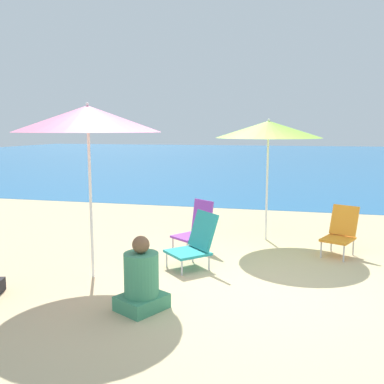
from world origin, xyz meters
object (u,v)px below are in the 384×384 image
(beach_chair_purple, at_px, (196,227))
(beach_chair_orange, at_px, (341,231))
(beach_umbrella_lime, at_px, (268,130))
(person_seated_near, at_px, (141,281))
(beach_umbrella_pink, at_px, (88,119))
(beach_chair_teal, at_px, (195,242))

(beach_chair_purple, bearing_deg, beach_chair_orange, 41.25)
(beach_umbrella_lime, height_order, person_seated_near, beach_umbrella_lime)
(beach_umbrella_lime, height_order, beach_umbrella_pink, beach_umbrella_pink)
(beach_umbrella_lime, height_order, beach_chair_orange, beach_umbrella_lime)
(beach_chair_teal, bearing_deg, beach_umbrella_pink, -104.11)
(beach_chair_purple, relative_size, beach_chair_orange, 1.05)
(beach_umbrella_pink, bearing_deg, beach_umbrella_lime, 50.26)
(beach_chair_teal, height_order, beach_chair_orange, beach_chair_teal)
(beach_umbrella_lime, xyz_separation_m, beach_umbrella_pink, (-2.10, -2.52, 0.14))
(beach_umbrella_pink, relative_size, person_seated_near, 2.78)
(beach_umbrella_pink, bearing_deg, beach_chair_purple, 57.62)
(beach_chair_orange, bearing_deg, beach_umbrella_pink, -126.17)
(beach_chair_purple, distance_m, beach_chair_orange, 2.27)
(beach_chair_orange, xyz_separation_m, person_seated_near, (-2.30, -2.66, -0.06))
(beach_umbrella_pink, relative_size, beach_chair_purple, 2.86)
(beach_chair_purple, xyz_separation_m, beach_chair_teal, (0.19, -0.89, -0.00))
(beach_umbrella_pink, xyz_separation_m, beach_chair_teal, (1.22, 0.74, -1.71))
(beach_umbrella_pink, bearing_deg, beach_chair_orange, 29.31)
(beach_umbrella_lime, distance_m, beach_chair_purple, 2.09)
(beach_umbrella_lime, distance_m, beach_chair_teal, 2.53)
(beach_umbrella_lime, relative_size, beach_chair_teal, 2.66)
(beach_umbrella_lime, distance_m, person_seated_near, 3.87)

